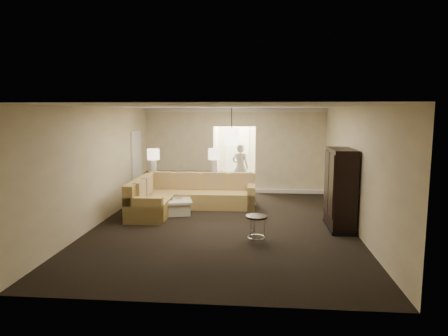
# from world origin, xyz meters

# --- Properties ---
(ground) EXTENTS (8.00, 8.00, 0.00)m
(ground) POSITION_xyz_m (0.00, 0.00, 0.00)
(ground) COLOR black
(ground) RESTS_ON ground
(wall_back) EXTENTS (6.00, 0.04, 2.80)m
(wall_back) POSITION_xyz_m (0.00, 4.00, 1.40)
(wall_back) COLOR beige
(wall_back) RESTS_ON ground
(wall_front) EXTENTS (6.00, 0.04, 2.80)m
(wall_front) POSITION_xyz_m (0.00, -4.00, 1.40)
(wall_front) COLOR beige
(wall_front) RESTS_ON ground
(wall_left) EXTENTS (0.04, 8.00, 2.80)m
(wall_left) POSITION_xyz_m (-3.00, 0.00, 1.40)
(wall_left) COLOR beige
(wall_left) RESTS_ON ground
(wall_right) EXTENTS (0.04, 8.00, 2.80)m
(wall_right) POSITION_xyz_m (3.00, 0.00, 1.40)
(wall_right) COLOR beige
(wall_right) RESTS_ON ground
(ceiling) EXTENTS (6.00, 8.00, 0.02)m
(ceiling) POSITION_xyz_m (0.00, 0.00, 2.80)
(ceiling) COLOR white
(ceiling) RESTS_ON wall_back
(crown_molding) EXTENTS (6.00, 0.10, 0.12)m
(crown_molding) POSITION_xyz_m (0.00, 3.95, 2.73)
(crown_molding) COLOR silver
(crown_molding) RESTS_ON wall_back
(baseboard) EXTENTS (6.00, 0.10, 0.12)m
(baseboard) POSITION_xyz_m (0.00, 3.95, 0.06)
(baseboard) COLOR silver
(baseboard) RESTS_ON ground
(side_door) EXTENTS (0.05, 0.90, 2.10)m
(side_door) POSITION_xyz_m (-2.97, 2.80, 1.05)
(side_door) COLOR silver
(side_door) RESTS_ON ground
(foyer) EXTENTS (1.44, 2.02, 2.80)m
(foyer) POSITION_xyz_m (0.00, 5.34, 1.30)
(foyer) COLOR white
(foyer) RESTS_ON ground
(sectional_sofa) EXTENTS (3.19, 2.54, 0.95)m
(sectional_sofa) POSITION_xyz_m (-1.23, 1.43, 0.38)
(sectional_sofa) COLOR brown
(sectional_sofa) RESTS_ON ground
(coffee_table) EXTENTS (1.15, 1.15, 0.39)m
(coffee_table) POSITION_xyz_m (-1.44, 1.00, 0.19)
(coffee_table) COLOR silver
(coffee_table) RESTS_ON ground
(console_table) EXTENTS (2.39, 0.79, 0.90)m
(console_table) POSITION_xyz_m (-1.40, 2.41, 0.54)
(console_table) COLOR black
(console_table) RESTS_ON ground
(armoire) EXTENTS (0.55, 1.29, 1.85)m
(armoire) POSITION_xyz_m (2.69, -0.03, 0.89)
(armoire) COLOR black
(armoire) RESTS_ON ground
(drink_table) EXTENTS (0.44, 0.44, 0.56)m
(drink_table) POSITION_xyz_m (0.79, -1.20, 0.40)
(drink_table) COLOR black
(drink_table) RESTS_ON ground
(table_lamp_left) EXTENTS (0.36, 0.36, 0.69)m
(table_lamp_left) POSITION_xyz_m (-2.30, 2.31, 1.37)
(table_lamp_left) COLOR silver
(table_lamp_left) RESTS_ON console_table
(table_lamp_right) EXTENTS (0.36, 0.36, 0.69)m
(table_lamp_right) POSITION_xyz_m (-0.50, 2.51, 1.37)
(table_lamp_right) COLOR silver
(table_lamp_right) RESTS_ON console_table
(pendant_light) EXTENTS (0.38, 0.38, 1.09)m
(pendant_light) POSITION_xyz_m (0.00, 2.70, 1.95)
(pendant_light) COLOR black
(pendant_light) RESTS_ON ceiling
(person) EXTENTS (0.71, 0.54, 1.77)m
(person) POSITION_xyz_m (0.18, 4.38, 0.88)
(person) COLOR beige
(person) RESTS_ON ground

